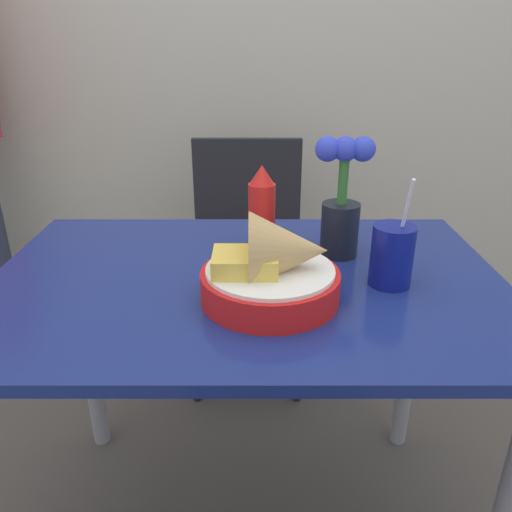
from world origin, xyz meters
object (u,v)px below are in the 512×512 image
object	(u,v)px
food_basket	(274,270)
flower_vase	(340,202)
drink_cup	(390,257)
chair_far_window	(246,237)
ketchup_bottle	(260,211)

from	to	relation	value
food_basket	flower_vase	bearing A→B (deg)	54.63
drink_cup	flower_vase	world-z (taller)	flower_vase
drink_cup	chair_far_window	bearing A→B (deg)	110.70
chair_far_window	food_basket	xyz separation A→B (m)	(0.07, -0.87, 0.28)
food_basket	chair_far_window	bearing A→B (deg)	94.52
flower_vase	food_basket	bearing A→B (deg)	-125.37
ketchup_bottle	flower_vase	distance (m)	0.18
ketchup_bottle	drink_cup	size ratio (longest dim) A/B	0.90
food_basket	flower_vase	world-z (taller)	flower_vase
food_basket	ketchup_bottle	xyz separation A→B (m)	(-0.02, 0.24, 0.04)
drink_cup	ketchup_bottle	bearing A→B (deg)	146.34
food_basket	drink_cup	world-z (taller)	drink_cup
chair_far_window	food_basket	world-z (taller)	food_basket
food_basket	flower_vase	distance (m)	0.27
ketchup_bottle	flower_vase	size ratio (longest dim) A/B	0.76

